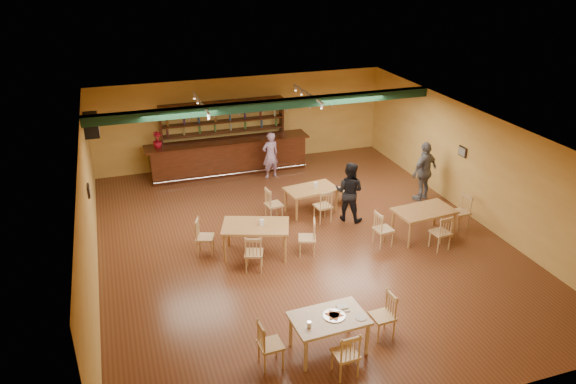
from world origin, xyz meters
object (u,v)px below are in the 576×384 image
object	(u,v)px
bar_counter	(229,157)
dining_table_c	(256,240)
dining_table_d	(423,223)
near_table	(328,334)
patron_bar	(270,155)
dining_table_b	(311,200)
patron_right_a	(349,192)

from	to	relation	value
bar_counter	dining_table_c	bearing A→B (deg)	-95.89
dining_table_d	near_table	bearing A→B (deg)	-145.59
dining_table_c	bar_counter	bearing A→B (deg)	103.37
bar_counter	dining_table_d	distance (m)	7.02
bar_counter	patron_bar	distance (m)	1.47
dining_table_c	dining_table_b	bearing A→B (deg)	59.70
dining_table_d	patron_bar	distance (m)	5.72
bar_counter	patron_right_a	size ratio (longest dim) A/B	3.21
patron_bar	patron_right_a	size ratio (longest dim) A/B	0.92
bar_counter	dining_table_b	xyz separation A→B (m)	(1.56, -3.60, -0.21)
patron_right_a	dining_table_d	bearing A→B (deg)	175.01
bar_counter	near_table	distance (m)	9.23
bar_counter	dining_table_b	size ratio (longest dim) A/B	3.78
dining_table_c	dining_table_d	bearing A→B (deg)	12.81
dining_table_d	bar_counter	bearing A→B (deg)	117.62
bar_counter	patron_bar	bearing A→B (deg)	-34.54
patron_right_a	dining_table_b	bearing A→B (deg)	-3.82
bar_counter	patron_right_a	bearing A→B (deg)	-61.74
bar_counter	dining_table_d	xyz separation A→B (m)	(3.81, -5.90, -0.18)
dining_table_b	dining_table_c	xyz separation A→B (m)	(-2.12, -1.81, 0.04)
dining_table_b	bar_counter	bearing A→B (deg)	105.60
dining_table_b	near_table	size ratio (longest dim) A/B	1.03
dining_table_b	dining_table_d	world-z (taller)	dining_table_d
dining_table_b	dining_table_d	bearing A→B (deg)	-53.65
dining_table_b	patron_bar	world-z (taller)	patron_bar
near_table	patron_bar	xyz separation A→B (m)	(1.41, 8.40, 0.40)
near_table	patron_right_a	size ratio (longest dim) A/B	0.83
bar_counter	patron_bar	world-z (taller)	patron_bar
patron_bar	patron_right_a	xyz separation A→B (m)	(1.17, -3.57, 0.07)
patron_bar	patron_right_a	world-z (taller)	patron_right_a
dining_table_c	dining_table_d	world-z (taller)	dining_table_c
dining_table_b	dining_table_c	bearing A→B (deg)	-147.45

